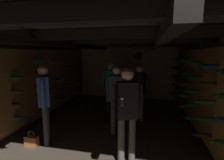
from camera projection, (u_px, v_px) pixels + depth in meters
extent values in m
plane|color=#473D33|center=(112.00, 129.00, 4.36)|extent=(8.40, 8.40, 0.00)
cube|color=gray|center=(127.00, 71.00, 7.29)|extent=(4.72, 0.06, 2.35)
cube|color=gray|center=(30.00, 81.00, 4.66)|extent=(0.06, 6.40, 2.35)
cube|color=gray|center=(215.00, 89.00, 3.69)|extent=(0.06, 6.40, 2.35)
cube|color=black|center=(112.00, 35.00, 3.98)|extent=(4.72, 6.52, 0.06)
cube|color=black|center=(35.00, 14.00, 1.30)|extent=(4.60, 0.14, 0.16)
cube|color=black|center=(93.00, 34.00, 2.65)|extent=(4.60, 0.14, 0.16)
cube|color=black|center=(112.00, 40.00, 4.00)|extent=(4.60, 0.14, 0.16)
cube|color=black|center=(121.00, 43.00, 5.35)|extent=(4.60, 0.14, 0.16)
cube|color=black|center=(126.00, 45.00, 6.70)|extent=(4.60, 0.14, 0.16)
cube|color=black|center=(72.00, 45.00, 4.23)|extent=(0.12, 6.40, 0.12)
cube|color=black|center=(156.00, 45.00, 3.80)|extent=(0.12, 6.40, 0.12)
cylinder|color=white|center=(139.00, 56.00, 7.04)|extent=(0.31, 0.02, 0.31)
cylinder|color=#2D2314|center=(139.00, 56.00, 7.03)|extent=(0.34, 0.01, 0.34)
cube|color=black|center=(139.00, 56.00, 7.03)|extent=(0.10, 0.01, 0.07)
cube|color=black|center=(139.00, 56.00, 7.03)|extent=(0.10, 0.01, 0.15)
cube|color=brown|center=(40.00, 82.00, 4.77)|extent=(0.32, 5.50, 1.80)
cylinder|color=#0F2838|center=(19.00, 118.00, 3.68)|extent=(0.28, 0.07, 0.07)
cylinder|color=#0F2838|center=(25.00, 118.00, 3.65)|extent=(0.07, 0.03, 0.03)
cylinder|color=black|center=(41.00, 107.00, 4.44)|extent=(0.28, 0.07, 0.07)
cylinder|color=black|center=(47.00, 107.00, 4.41)|extent=(0.07, 0.03, 0.03)
cylinder|color=black|center=(56.00, 99.00, 5.19)|extent=(0.28, 0.07, 0.07)
cylinder|color=black|center=(61.00, 99.00, 5.15)|extent=(0.07, 0.03, 0.03)
cylinder|color=#194723|center=(68.00, 93.00, 5.95)|extent=(0.28, 0.07, 0.07)
cylinder|color=#194723|center=(73.00, 93.00, 5.91)|extent=(0.07, 0.03, 0.03)
cylinder|color=black|center=(77.00, 88.00, 6.72)|extent=(0.28, 0.07, 0.07)
cylinder|color=black|center=(81.00, 89.00, 6.68)|extent=(0.07, 0.03, 0.03)
cylinder|color=black|center=(17.00, 105.00, 3.61)|extent=(0.28, 0.07, 0.07)
cylinder|color=black|center=(24.00, 105.00, 3.57)|extent=(0.07, 0.03, 0.03)
cylinder|color=black|center=(40.00, 96.00, 4.40)|extent=(0.28, 0.07, 0.07)
cylinder|color=black|center=(46.00, 96.00, 4.36)|extent=(0.07, 0.03, 0.03)
cylinder|color=#0F2838|center=(56.00, 89.00, 5.15)|extent=(0.28, 0.07, 0.07)
cylinder|color=#0F2838|center=(61.00, 90.00, 5.12)|extent=(0.07, 0.03, 0.03)
cylinder|color=black|center=(67.00, 85.00, 5.88)|extent=(0.28, 0.07, 0.07)
cylinder|color=black|center=(72.00, 85.00, 5.85)|extent=(0.07, 0.03, 0.03)
cylinder|color=black|center=(77.00, 81.00, 6.67)|extent=(0.28, 0.07, 0.07)
cylinder|color=black|center=(81.00, 81.00, 6.63)|extent=(0.07, 0.03, 0.03)
cylinder|color=black|center=(16.00, 91.00, 3.58)|extent=(0.28, 0.07, 0.07)
cylinder|color=black|center=(23.00, 92.00, 3.54)|extent=(0.07, 0.03, 0.03)
cylinder|color=#143819|center=(39.00, 85.00, 4.33)|extent=(0.28, 0.07, 0.07)
cylinder|color=#143819|center=(45.00, 85.00, 4.30)|extent=(0.07, 0.03, 0.03)
cylinder|color=#143819|center=(55.00, 80.00, 5.09)|extent=(0.28, 0.07, 0.07)
cylinder|color=#143819|center=(60.00, 80.00, 5.05)|extent=(0.07, 0.03, 0.03)
cylinder|color=black|center=(67.00, 76.00, 5.86)|extent=(0.28, 0.07, 0.07)
cylinder|color=black|center=(72.00, 76.00, 5.82)|extent=(0.07, 0.03, 0.03)
cylinder|color=#0F2838|center=(77.00, 74.00, 6.62)|extent=(0.28, 0.07, 0.07)
cylinder|color=#0F2838|center=(81.00, 74.00, 6.59)|extent=(0.07, 0.03, 0.03)
cylinder|color=#143819|center=(15.00, 77.00, 3.54)|extent=(0.28, 0.07, 0.07)
cylinder|color=#143819|center=(22.00, 78.00, 3.50)|extent=(0.07, 0.03, 0.03)
cylinder|color=black|center=(38.00, 73.00, 4.29)|extent=(0.28, 0.07, 0.07)
cylinder|color=black|center=(44.00, 73.00, 4.25)|extent=(0.07, 0.03, 0.03)
cylinder|color=#0F2838|center=(67.00, 68.00, 5.80)|extent=(0.28, 0.07, 0.07)
cylinder|color=#0F2838|center=(72.00, 68.00, 5.76)|extent=(0.07, 0.03, 0.03)
cylinder|color=#143819|center=(76.00, 66.00, 6.57)|extent=(0.28, 0.07, 0.07)
cylinder|color=#143819|center=(81.00, 66.00, 6.53)|extent=(0.07, 0.03, 0.03)
cylinder|color=#194723|center=(37.00, 61.00, 4.23)|extent=(0.28, 0.07, 0.07)
cylinder|color=#194723|center=(43.00, 61.00, 4.20)|extent=(0.07, 0.03, 0.03)
cylinder|color=black|center=(54.00, 60.00, 5.00)|extent=(0.28, 0.07, 0.07)
cylinder|color=black|center=(60.00, 60.00, 4.97)|extent=(0.07, 0.03, 0.03)
cylinder|color=#143819|center=(66.00, 59.00, 5.75)|extent=(0.28, 0.07, 0.07)
cylinder|color=#143819|center=(71.00, 59.00, 5.71)|extent=(0.07, 0.03, 0.03)
cylinder|color=#0F2838|center=(76.00, 58.00, 6.53)|extent=(0.28, 0.07, 0.07)
cylinder|color=#0F2838|center=(80.00, 58.00, 6.49)|extent=(0.07, 0.03, 0.03)
cube|color=brown|center=(46.00, 107.00, 4.86)|extent=(0.02, 5.50, 0.02)
cube|color=brown|center=(45.00, 97.00, 4.81)|extent=(0.02, 5.50, 0.02)
cube|color=brown|center=(45.00, 87.00, 4.76)|extent=(0.02, 5.50, 0.02)
cube|color=brown|center=(44.00, 77.00, 4.71)|extent=(0.02, 5.50, 0.02)
cube|color=brown|center=(43.00, 66.00, 4.66)|extent=(0.02, 5.50, 0.02)
cube|color=brown|center=(42.00, 55.00, 4.62)|extent=(0.02, 5.50, 0.02)
cube|color=brown|center=(203.00, 88.00, 3.88)|extent=(0.32, 5.50, 1.80)
cylinder|color=black|center=(205.00, 136.00, 2.89)|extent=(0.28, 0.07, 0.07)
cylinder|color=black|center=(194.00, 135.00, 2.92)|extent=(0.07, 0.03, 0.03)
cylinder|color=#194723|center=(193.00, 118.00, 3.64)|extent=(0.28, 0.07, 0.07)
cylinder|color=#194723|center=(185.00, 118.00, 3.68)|extent=(0.07, 0.03, 0.03)
cylinder|color=#194723|center=(186.00, 107.00, 4.40)|extent=(0.28, 0.07, 0.07)
cylinder|color=#194723|center=(179.00, 107.00, 4.44)|extent=(0.07, 0.03, 0.03)
cylinder|color=black|center=(180.00, 99.00, 5.16)|extent=(0.28, 0.07, 0.07)
cylinder|color=black|center=(174.00, 99.00, 5.20)|extent=(0.07, 0.03, 0.03)
cylinder|color=#194723|center=(176.00, 93.00, 5.92)|extent=(0.28, 0.07, 0.07)
cylinder|color=#194723|center=(171.00, 93.00, 5.96)|extent=(0.07, 0.03, 0.03)
cylinder|color=#143819|center=(212.00, 141.00, 2.12)|extent=(0.07, 0.03, 0.03)
cylinder|color=#143819|center=(206.00, 119.00, 2.85)|extent=(0.28, 0.07, 0.07)
cylinder|color=#143819|center=(195.00, 118.00, 2.89)|extent=(0.07, 0.03, 0.03)
cylinder|color=#143819|center=(195.00, 105.00, 3.59)|extent=(0.28, 0.07, 0.07)
cylinder|color=#143819|center=(186.00, 105.00, 3.62)|extent=(0.07, 0.03, 0.03)
cylinder|color=#194723|center=(186.00, 96.00, 4.37)|extent=(0.28, 0.07, 0.07)
cylinder|color=#194723|center=(179.00, 96.00, 4.40)|extent=(0.07, 0.03, 0.03)
cylinder|color=#0F2838|center=(181.00, 90.00, 5.12)|extent=(0.28, 0.07, 0.07)
cylinder|color=#0F2838|center=(175.00, 89.00, 5.15)|extent=(0.07, 0.03, 0.03)
cylinder|color=black|center=(177.00, 85.00, 5.87)|extent=(0.28, 0.07, 0.07)
cylinder|color=black|center=(171.00, 85.00, 5.90)|extent=(0.07, 0.03, 0.03)
cylinder|color=#0F2838|center=(215.00, 119.00, 2.07)|extent=(0.07, 0.03, 0.03)
cylinder|color=#194723|center=(208.00, 102.00, 2.80)|extent=(0.28, 0.07, 0.07)
cylinder|color=#194723|center=(197.00, 101.00, 2.83)|extent=(0.07, 0.03, 0.03)
cylinder|color=#143819|center=(195.00, 91.00, 3.56)|extent=(0.28, 0.07, 0.07)
cylinder|color=#143819|center=(187.00, 91.00, 3.60)|extent=(0.07, 0.03, 0.03)
cylinder|color=#194723|center=(187.00, 85.00, 4.32)|extent=(0.28, 0.07, 0.07)
cylinder|color=#194723|center=(180.00, 84.00, 4.36)|extent=(0.07, 0.03, 0.03)
cylinder|color=#0F2838|center=(177.00, 76.00, 5.82)|extent=(0.28, 0.07, 0.07)
cylinder|color=#0F2838|center=(172.00, 76.00, 5.85)|extent=(0.07, 0.03, 0.03)
cylinder|color=#143819|center=(217.00, 96.00, 2.03)|extent=(0.07, 0.03, 0.03)
cylinder|color=black|center=(210.00, 84.00, 2.75)|extent=(0.28, 0.07, 0.07)
cylinder|color=black|center=(198.00, 84.00, 2.79)|extent=(0.07, 0.03, 0.03)
cylinder|color=#143819|center=(197.00, 78.00, 3.51)|extent=(0.28, 0.07, 0.07)
cylinder|color=#143819|center=(188.00, 77.00, 3.54)|extent=(0.07, 0.03, 0.03)
cylinder|color=#0F2838|center=(188.00, 73.00, 4.27)|extent=(0.28, 0.07, 0.07)
cylinder|color=#0F2838|center=(181.00, 73.00, 4.30)|extent=(0.07, 0.03, 0.03)
cylinder|color=black|center=(182.00, 70.00, 5.03)|extent=(0.28, 0.07, 0.07)
cylinder|color=black|center=(176.00, 70.00, 5.07)|extent=(0.07, 0.03, 0.03)
cylinder|color=#0F2838|center=(178.00, 68.00, 5.76)|extent=(0.28, 0.07, 0.07)
cylinder|color=#0F2838|center=(172.00, 68.00, 5.80)|extent=(0.07, 0.03, 0.03)
cylinder|color=#0F2838|center=(220.00, 71.00, 1.97)|extent=(0.07, 0.03, 0.03)
cylinder|color=#0F2838|center=(212.00, 66.00, 2.68)|extent=(0.28, 0.07, 0.07)
cylinder|color=#0F2838|center=(200.00, 66.00, 2.72)|extent=(0.07, 0.03, 0.03)
cylinder|color=#143819|center=(198.00, 63.00, 3.44)|extent=(0.28, 0.07, 0.07)
cylinder|color=#143819|center=(189.00, 63.00, 3.48)|extent=(0.07, 0.03, 0.03)
cylinder|color=#194723|center=(189.00, 61.00, 4.20)|extent=(0.28, 0.07, 0.07)
cylinder|color=#194723|center=(182.00, 61.00, 4.24)|extent=(0.07, 0.03, 0.03)
cylinder|color=#143819|center=(183.00, 60.00, 4.97)|extent=(0.28, 0.07, 0.07)
cylinder|color=#143819|center=(177.00, 60.00, 5.00)|extent=(0.07, 0.03, 0.03)
cylinder|color=#143819|center=(178.00, 59.00, 5.74)|extent=(0.28, 0.07, 0.07)
cylinder|color=#143819|center=(173.00, 59.00, 5.77)|extent=(0.07, 0.03, 0.03)
cube|color=brown|center=(193.00, 118.00, 4.03)|extent=(0.02, 5.50, 0.02)
cube|color=brown|center=(194.00, 106.00, 3.98)|extent=(0.02, 5.50, 0.02)
cube|color=brown|center=(195.00, 94.00, 3.93)|extent=(0.02, 5.50, 0.02)
cube|color=brown|center=(197.00, 82.00, 3.88)|extent=(0.02, 5.50, 0.02)
cube|color=brown|center=(198.00, 69.00, 3.84)|extent=(0.02, 5.50, 0.02)
cube|color=brown|center=(199.00, 56.00, 3.79)|extent=(0.02, 5.50, 0.02)
cube|color=brown|center=(127.00, 103.00, 6.10)|extent=(0.52, 0.34, 0.30)
cube|color=beige|center=(127.00, 104.00, 5.94)|extent=(0.31, 0.01, 0.13)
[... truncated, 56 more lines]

